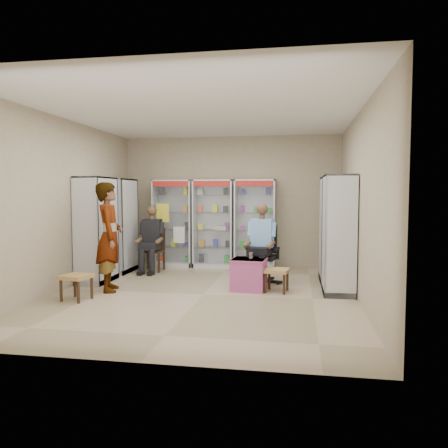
% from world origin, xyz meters
% --- Properties ---
extents(floor, '(6.00, 6.00, 0.00)m').
position_xyz_m(floor, '(0.00, 0.00, 0.00)').
color(floor, tan).
rests_on(floor, ground).
extents(room_shell, '(5.02, 6.02, 3.01)m').
position_xyz_m(room_shell, '(0.00, 0.00, 1.97)').
color(room_shell, tan).
rests_on(room_shell, ground).
extents(cabinet_back_left, '(0.90, 0.50, 2.00)m').
position_xyz_m(cabinet_back_left, '(-1.30, 2.73, 1.00)').
color(cabinet_back_left, silver).
rests_on(cabinet_back_left, floor).
extents(cabinet_back_mid, '(0.90, 0.50, 2.00)m').
position_xyz_m(cabinet_back_mid, '(-0.35, 2.73, 1.00)').
color(cabinet_back_mid, '#9EA0A5').
rests_on(cabinet_back_mid, floor).
extents(cabinet_back_right, '(0.90, 0.50, 2.00)m').
position_xyz_m(cabinet_back_right, '(0.60, 2.73, 1.00)').
color(cabinet_back_right, '#9D9EA4').
rests_on(cabinet_back_right, floor).
extents(cabinet_right_far, '(0.90, 0.50, 2.00)m').
position_xyz_m(cabinet_right_far, '(2.23, 1.60, 1.00)').
color(cabinet_right_far, '#9FA3A6').
rests_on(cabinet_right_far, floor).
extents(cabinet_right_near, '(0.90, 0.50, 2.00)m').
position_xyz_m(cabinet_right_near, '(2.23, 0.50, 1.00)').
color(cabinet_right_near, '#B4B6BC').
rests_on(cabinet_right_near, floor).
extents(cabinet_left_far, '(0.90, 0.50, 2.00)m').
position_xyz_m(cabinet_left_far, '(-2.23, 1.80, 1.00)').
color(cabinet_left_far, '#A7AAAE').
rests_on(cabinet_left_far, floor).
extents(cabinet_left_near, '(0.90, 0.50, 2.00)m').
position_xyz_m(cabinet_left_near, '(-2.23, 0.70, 1.00)').
color(cabinet_left_near, '#B9BCC1').
rests_on(cabinet_left_near, floor).
extents(wooden_chair, '(0.42, 0.42, 0.94)m').
position_xyz_m(wooden_chair, '(-1.55, 2.00, 0.47)').
color(wooden_chair, '#312113').
rests_on(wooden_chair, floor).
extents(seated_customer, '(0.44, 0.60, 1.34)m').
position_xyz_m(seated_customer, '(-1.55, 1.95, 0.67)').
color(seated_customer, black).
rests_on(seated_customer, floor).
extents(office_chair, '(0.71, 0.71, 1.11)m').
position_xyz_m(office_chair, '(0.90, 1.08, 0.55)').
color(office_chair, black).
rests_on(office_chair, floor).
extents(seated_shopkeeper, '(0.58, 0.72, 1.41)m').
position_xyz_m(seated_shopkeeper, '(0.90, 1.03, 0.71)').
color(seated_shopkeeper, '#6BADD4').
rests_on(seated_shopkeeper, floor).
extents(pink_trunk, '(0.62, 0.60, 0.55)m').
position_xyz_m(pink_trunk, '(0.71, 0.49, 0.27)').
color(pink_trunk, '#A94373').
rests_on(pink_trunk, floor).
extents(tea_glass, '(0.07, 0.07, 0.11)m').
position_xyz_m(tea_glass, '(0.74, 0.52, 0.60)').
color(tea_glass, '#582907').
rests_on(tea_glass, pink_trunk).
extents(woven_stool_a, '(0.46, 0.46, 0.40)m').
position_xyz_m(woven_stool_a, '(1.20, 0.41, 0.20)').
color(woven_stool_a, '#B1874A').
rests_on(woven_stool_a, floor).
extents(woven_stool_b, '(0.48, 0.48, 0.41)m').
position_xyz_m(woven_stool_b, '(-1.90, -0.71, 0.21)').
color(woven_stool_b, '#B0784A').
rests_on(woven_stool_b, floor).
extents(standing_man, '(0.66, 0.80, 1.88)m').
position_xyz_m(standing_man, '(-1.66, 0.02, 0.94)').
color(standing_man, gray).
rests_on(standing_man, floor).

